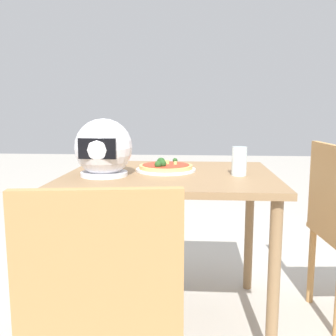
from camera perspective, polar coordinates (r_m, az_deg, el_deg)
ground_plane at (r=2.15m, az=0.30°, el=-21.09°), size 14.00×14.00×0.00m
dining_table at (r=1.91m, az=0.32°, el=-3.68°), size 1.00×0.85×0.76m
pizza_plate at (r=1.95m, az=-0.31°, el=-0.26°), size 0.30×0.30×0.01m
pizza at (r=1.95m, az=-0.37°, el=0.29°), size 0.27×0.27×0.06m
motorcycle_helmet at (r=1.82m, az=-9.47°, el=2.82°), size 0.27×0.27×0.27m
drinking_glass at (r=1.84m, az=10.44°, el=1.00°), size 0.07×0.07×0.14m
chair_far at (r=1.08m, az=-9.33°, el=-22.79°), size 0.45×0.45×0.90m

